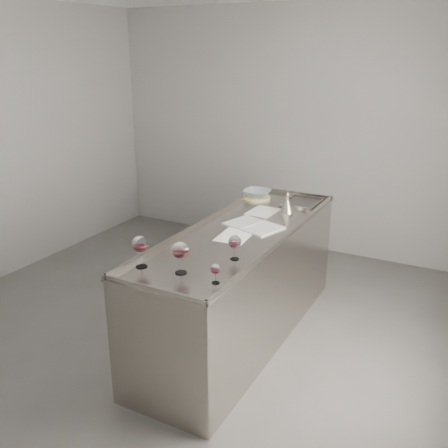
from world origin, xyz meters
The scene contains 12 objects.
room_shell centered at (0.00, 0.00, 1.40)m, with size 4.54×5.04×2.84m.
counter centered at (0.50, 0.30, 0.47)m, with size 0.77×2.42×0.97m.
wine_glass_left centered at (0.22, -0.64, 1.09)m, with size 0.11×0.11×0.22m.
wine_glass_middle centered at (0.51, -0.59, 1.09)m, with size 0.11×0.11×0.21m.
wine_glass_right centered at (0.71, -0.23, 1.06)m, with size 0.09×0.09×0.17m.
wine_glass_small centered at (0.78, -0.62, 1.03)m, with size 0.06×0.06×0.13m.
notebook centered at (0.54, 0.44, 0.95)m, with size 0.50×0.42×0.02m.
loose_paper_top centered at (0.51, 0.17, 0.94)m, with size 0.23×0.33×0.00m, color white.
loose_paper_under centered at (0.45, 0.82, 0.94)m, with size 0.22×0.32×0.00m, color white.
trivet centered at (0.23, 1.19, 0.95)m, with size 0.26×0.26×0.02m, color beige.
ceramic_bowl centered at (0.23, 1.19, 0.99)m, with size 0.25×0.25×0.06m, color #8EA0A5.
wine_funnel centered at (0.64, 0.92, 1.00)m, with size 0.13×0.13×0.19m.
Camera 1 is at (2.12, -3.03, 2.29)m, focal length 40.00 mm.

